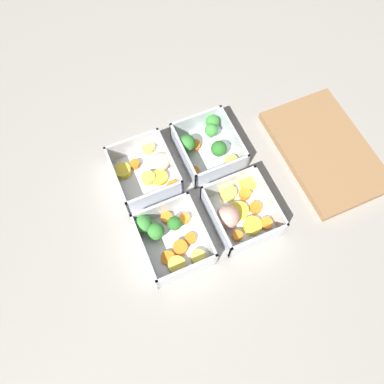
# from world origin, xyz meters

# --- Properties ---
(ground_plane) EXTENTS (4.00, 4.00, 0.00)m
(ground_plane) POSITION_xyz_m (0.00, 0.00, 0.00)
(ground_plane) COLOR gray
(container_near_left) EXTENTS (0.15, 0.13, 0.06)m
(container_near_left) POSITION_xyz_m (-0.08, -0.06, 0.02)
(container_near_left) COLOR silver
(container_near_left) RESTS_ON ground_plane
(container_near_right) EXTENTS (0.14, 0.12, 0.06)m
(container_near_right) POSITION_xyz_m (0.07, -0.08, 0.02)
(container_near_right) COLOR silver
(container_near_right) RESTS_ON ground_plane
(container_far_left) EXTENTS (0.14, 0.12, 0.06)m
(container_far_left) POSITION_xyz_m (-0.09, 0.07, 0.02)
(container_far_left) COLOR silver
(container_far_left) RESTS_ON ground_plane
(container_far_right) EXTENTS (0.15, 0.13, 0.06)m
(container_far_right) POSITION_xyz_m (0.08, 0.07, 0.02)
(container_far_right) COLOR silver
(container_far_right) RESTS_ON ground_plane
(cutting_board) EXTENTS (0.28, 0.18, 0.02)m
(cutting_board) POSITION_xyz_m (0.02, 0.31, 0.01)
(cutting_board) COLOR olive
(cutting_board) RESTS_ON ground_plane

